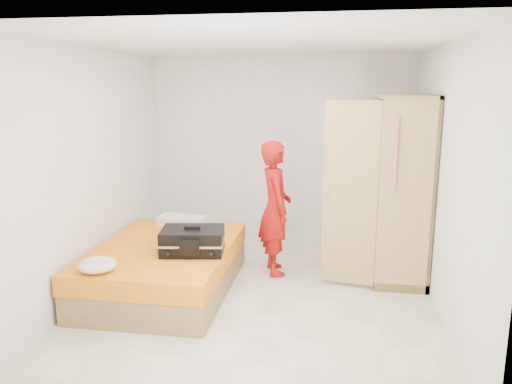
% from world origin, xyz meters
% --- Properties ---
extents(room, '(4.00, 4.02, 2.60)m').
position_xyz_m(room, '(0.00, 0.00, 1.30)').
color(room, beige).
rests_on(room, ground).
extents(bed, '(1.42, 2.02, 0.50)m').
position_xyz_m(bed, '(-1.05, -0.00, 0.25)').
color(bed, olive).
rests_on(bed, ground).
extents(wardrobe, '(1.16, 1.20, 2.10)m').
position_xyz_m(wardrobe, '(1.45, 0.86, 1.00)').
color(wardrobe, tan).
rests_on(wardrobe, ground).
extents(person, '(0.54, 0.67, 1.58)m').
position_xyz_m(person, '(0.07, 0.72, 0.79)').
color(person, '#B70B10').
rests_on(person, ground).
extents(suitcase, '(0.71, 0.57, 0.28)m').
position_xyz_m(suitcase, '(-0.68, -0.15, 0.63)').
color(suitcase, black).
rests_on(suitcase, bed).
extents(round_cushion, '(0.35, 0.35, 0.13)m').
position_xyz_m(round_cushion, '(-1.40, -0.83, 0.57)').
color(round_cushion, white).
rests_on(round_cushion, bed).
extents(pillow, '(0.62, 0.38, 0.11)m').
position_xyz_m(pillow, '(-1.11, 0.85, 0.55)').
color(pillow, white).
rests_on(pillow, bed).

